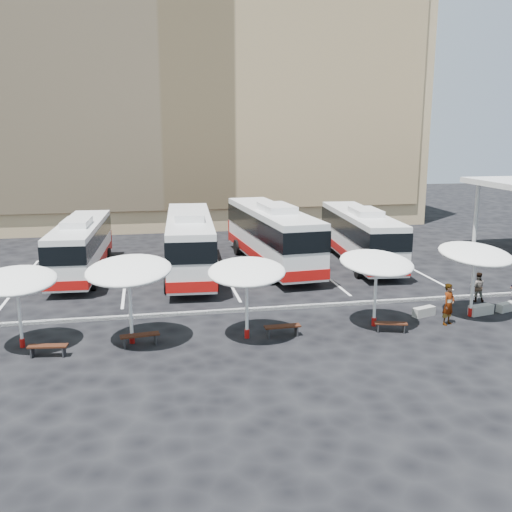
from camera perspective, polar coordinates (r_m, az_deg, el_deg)
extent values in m
plane|color=black|center=(27.74, -0.85, -5.86)|extent=(120.00, 120.00, 0.00)
cube|color=tan|center=(58.20, -6.70, 16.19)|extent=(42.00, 18.00, 25.00)
cube|color=tan|center=(49.12, -5.82, 16.31)|extent=(40.00, 0.30, 20.00)
cylinder|color=silver|center=(46.48, 21.16, 3.87)|extent=(0.30, 0.30, 4.80)
cube|color=black|center=(28.18, -1.03, -5.40)|extent=(34.00, 0.25, 0.15)
cube|color=white|center=(35.79, -22.56, -2.58)|extent=(0.15, 12.00, 0.01)
cube|color=white|center=(35.04, -12.91, -2.23)|extent=(0.15, 12.00, 0.01)
cube|color=white|center=(35.32, -3.15, -1.80)|extent=(0.15, 12.00, 0.01)
cube|color=white|center=(36.59, 6.20, -1.35)|extent=(0.15, 12.00, 0.01)
cube|color=white|center=(38.76, 14.71, -0.90)|extent=(0.15, 12.00, 0.01)
cube|color=silver|center=(36.43, -17.09, 1.01)|extent=(2.96, 11.26, 2.79)
cube|color=black|center=(36.33, -17.15, 1.87)|extent=(3.02, 11.32, 1.02)
cube|color=#A20E0B|center=(36.64, -16.99, -0.56)|extent=(3.02, 11.32, 0.51)
cube|color=#A20E0B|center=(41.96, -15.84, 1.60)|extent=(2.38, 0.32, 1.30)
cube|color=silver|center=(35.25, -17.50, 3.22)|extent=(1.64, 2.87, 0.37)
cylinder|color=black|center=(40.03, -17.88, 0.00)|extent=(0.38, 0.95, 0.93)
cylinder|color=black|center=(39.68, -14.58, 0.09)|extent=(0.38, 0.95, 0.93)
cylinder|color=black|center=(33.39, -19.91, -2.59)|extent=(0.38, 0.95, 0.93)
cylinder|color=black|center=(32.97, -15.96, -2.51)|extent=(0.38, 0.95, 0.93)
cube|color=silver|center=(35.11, -6.65, 1.43)|extent=(3.40, 12.63, 3.12)
cube|color=black|center=(35.00, -6.68, 2.43)|extent=(3.47, 12.69, 1.14)
cube|color=#A20E0B|center=(35.35, -6.61, -0.39)|extent=(3.47, 12.69, 0.57)
cube|color=#A20E0B|center=(41.39, -6.75, 2.03)|extent=(2.67, 0.38, 1.46)
cube|color=silver|center=(33.79, -6.70, 4.03)|extent=(1.86, 3.22, 0.42)
cylinder|color=black|center=(39.00, -8.58, 0.23)|extent=(0.43, 1.06, 1.04)
cylinder|color=black|center=(39.02, -4.77, 0.34)|extent=(0.43, 1.06, 1.04)
cylinder|color=black|center=(31.42, -8.85, -2.80)|extent=(0.43, 1.06, 1.04)
cylinder|color=black|center=(31.44, -4.10, -2.66)|extent=(0.43, 1.06, 1.04)
cube|color=silver|center=(37.08, 1.57, 2.24)|extent=(3.75, 13.17, 3.25)
cube|color=black|center=(36.96, 1.57, 3.23)|extent=(3.82, 13.24, 1.19)
cube|color=#A20E0B|center=(37.31, 1.56, 0.44)|extent=(3.82, 13.24, 0.60)
cube|color=#A20E0B|center=(43.37, -0.98, 2.67)|extent=(2.78, 0.44, 1.52)
cube|color=silver|center=(35.76, 2.10, 4.84)|extent=(1.99, 3.38, 0.43)
cylinder|color=black|center=(40.61, -1.85, 0.89)|extent=(0.47, 1.11, 1.08)
cylinder|color=black|center=(41.32, 1.79, 1.10)|extent=(0.47, 1.11, 1.08)
cylinder|color=black|center=(32.98, 1.53, -1.87)|extent=(0.47, 1.11, 1.08)
cylinder|color=black|center=(33.85, 5.91, -1.55)|extent=(0.47, 1.11, 1.08)
cube|color=silver|center=(38.52, 10.38, 2.12)|extent=(3.35, 11.92, 2.94)
cube|color=black|center=(38.41, 10.42, 2.99)|extent=(3.42, 11.98, 1.08)
cube|color=#A20E0B|center=(38.72, 10.32, 0.55)|extent=(3.42, 11.98, 0.54)
cube|color=#A20E0B|center=(44.21, 8.15, 2.58)|extent=(2.52, 0.39, 1.37)
cube|color=silver|center=(37.33, 10.92, 4.37)|extent=(1.79, 3.05, 0.39)
cylinder|color=black|center=(41.71, 7.34, 1.04)|extent=(0.42, 1.00, 0.98)
cylinder|color=black|center=(42.36, 10.56, 1.10)|extent=(0.42, 1.00, 0.98)
cylinder|color=black|center=(34.79, 10.22, -1.39)|extent=(0.42, 1.00, 0.98)
cylinder|color=black|center=(35.57, 14.00, -1.26)|extent=(0.42, 1.00, 0.98)
cylinder|color=silver|center=(25.18, -22.56, -5.45)|extent=(0.14, 0.14, 2.80)
cylinder|color=#A20E0B|center=(25.56, -22.33, -8.04)|extent=(0.22, 0.22, 0.37)
ellipsoid|color=white|center=(24.79, -22.84, -2.26)|extent=(3.42, 3.46, 0.96)
cylinder|color=silver|center=(24.23, -12.43, -5.07)|extent=(0.18, 0.18, 3.10)
cylinder|color=#A20E0B|center=(24.67, -12.29, -8.05)|extent=(0.29, 0.29, 0.41)
ellipsoid|color=white|center=(23.80, -12.62, -1.39)|extent=(4.43, 4.46, 1.06)
cylinder|color=silver|center=(24.28, -0.92, -4.99)|extent=(0.17, 0.17, 2.90)
cylinder|color=#A20E0B|center=(24.68, -0.91, -7.77)|extent=(0.26, 0.26, 0.39)
ellipsoid|color=white|center=(23.86, -0.94, -1.56)|extent=(4.02, 4.05, 0.99)
cylinder|color=silver|center=(26.31, 11.83, -3.85)|extent=(0.16, 0.16, 2.91)
cylinder|color=#A20E0B|center=(26.69, 11.70, -6.45)|extent=(0.25, 0.25, 0.39)
ellipsoid|color=white|center=(25.93, 11.98, -0.66)|extent=(3.91, 3.95, 1.00)
cylinder|color=silver|center=(28.95, 20.85, -2.81)|extent=(0.17, 0.17, 3.00)
cylinder|color=#A20E0B|center=(29.31, 20.65, -5.27)|extent=(0.27, 0.27, 0.40)
ellipsoid|color=white|center=(28.60, 21.09, 0.19)|extent=(4.15, 4.18, 1.03)
cube|color=black|center=(24.13, -20.11, -8.45)|extent=(1.57, 0.61, 0.06)
cube|color=black|center=(24.39, -21.46, -8.92)|extent=(0.11, 0.39, 0.41)
cube|color=black|center=(24.04, -18.66, -9.01)|extent=(0.11, 0.39, 0.41)
cube|color=black|center=(24.23, -11.55, -7.76)|extent=(1.64, 0.63, 0.06)
cube|color=black|center=(24.26, -13.04, -8.42)|extent=(0.11, 0.41, 0.43)
cube|color=black|center=(24.39, -10.02, -8.17)|extent=(0.11, 0.41, 0.43)
cube|color=black|center=(24.81, 2.66, -7.03)|extent=(1.59, 0.46, 0.06)
cube|color=black|center=(24.74, 1.23, -7.68)|extent=(0.07, 0.40, 0.42)
cube|color=black|center=(25.06, 4.06, -7.44)|extent=(0.07, 0.40, 0.42)
cube|color=black|center=(25.98, 13.34, -6.56)|extent=(1.47, 0.75, 0.06)
cube|color=black|center=(25.97, 12.07, -7.01)|extent=(0.15, 0.36, 0.38)
cube|color=black|center=(26.14, 14.56, -7.01)|extent=(0.15, 0.36, 0.38)
cube|color=gray|center=(28.60, 16.44, -5.36)|extent=(1.23, 0.74, 0.44)
cube|color=gray|center=(29.70, 21.56, -5.03)|extent=(1.33, 0.68, 0.48)
cube|color=gray|center=(30.75, 23.76, -4.69)|extent=(1.18, 0.72, 0.42)
imported|color=black|center=(27.53, 18.70, -4.58)|extent=(0.84, 0.74, 1.93)
imported|color=black|center=(31.71, 21.31, -2.91)|extent=(0.92, 0.83, 1.55)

